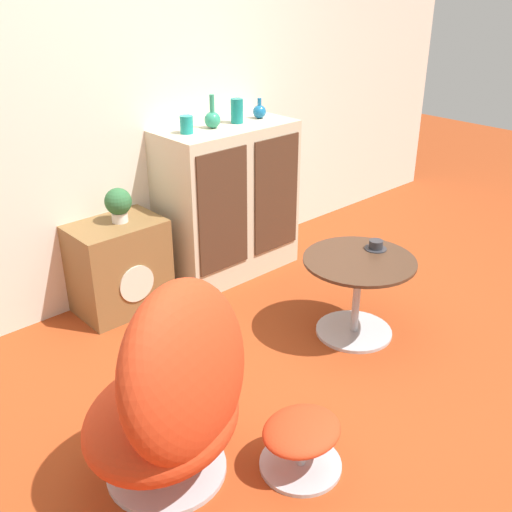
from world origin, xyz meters
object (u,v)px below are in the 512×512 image
Objects in this scene: ottoman at (301,438)px; potted_plant at (118,203)px; coffee_table at (357,287)px; vase_rightmost at (259,111)px; vase_inner_right at (237,111)px; vase_leftmost at (186,125)px; teacup at (376,246)px; sideboard at (228,201)px; tv_console at (119,266)px; vase_inner_left at (212,118)px; egg_chair at (174,396)px.

potted_plant is at bearing 83.43° from ottoman.
vase_rightmost is (0.30, 1.16, 0.79)m from coffee_table.
coffee_table is at bearing -94.77° from vase_inner_right.
vase_inner_right reaches higher than coffee_table.
vase_leftmost is 1.37m from teacup.
sideboard is at bearing 58.90° from ottoman.
potted_plant reaches higher than coffee_table.
vase_rightmost is at bearing -2.23° from tv_console.
vase_inner_left reaches higher than teacup.
vase_rightmost is 1.28m from teacup.
potted_plant is (-0.70, 0.05, -0.41)m from vase_inner_left.
sideboard is at bearing -179.27° from vase_rightmost.
vase_inner_right is at bearing 2.22° from sideboard.
egg_chair reaches higher than coffee_table.
sideboard is 1.80× the size of tv_console.
vase_inner_left is (0.90, 1.68, 0.95)m from ottoman.
vase_leftmost is at bearing 67.45° from ottoman.
egg_chair reaches higher than potted_plant.
tv_console is (-0.85, 0.05, -0.23)m from sideboard.
vase_inner_left is at bearing 45.86° from egg_chair.
egg_chair is at bearing -171.76° from coffee_table.
sideboard is 1.17m from coffee_table.
tv_console is 2.74× the size of potted_plant.
vase_rightmost is at bearing 83.77° from teacup.
teacup is (0.18, -1.13, -0.01)m from sideboard.
vase_inner_left is (0.75, -0.04, 0.82)m from tv_console.
vase_inner_right is (0.21, -0.00, 0.02)m from vase_inner_left.
potted_plant is (0.62, 1.41, 0.27)m from egg_chair.
vase_inner_left is at bearing 177.95° from sideboard.
vase_rightmost is (1.31, 1.68, 0.94)m from ottoman.
tv_console is at bearing 67.63° from egg_chair.
vase_inner_left is 1.32m from teacup.
vase_inner_left is at bearing 104.16° from teacup.
ottoman is 2.79× the size of teacup.
sideboard is at bearing -3.49° from potted_plant.
vase_rightmost is at bearing 0.73° from sideboard.
egg_chair is 1.63m from teacup.
tv_console reaches higher than coffee_table.
ottoman is at bearing -36.71° from egg_chair.
vase_inner_right is (1.53, 1.37, 0.70)m from egg_chair.
egg_chair is 8.77× the size of vase_leftmost.
vase_rightmost is at bearing 38.20° from egg_chair.
sideboard is 0.89m from tv_console.
potted_plant is at bearing 124.12° from coffee_table.
vase_inner_left is at bearing 95.47° from coffee_table.
ottoman is 1.71× the size of vase_inner_left.
vase_inner_left is 0.41m from vase_rightmost.
vase_inner_right reaches higher than teacup.
vase_leftmost is at bearing 105.28° from coffee_table.
egg_chair is (-1.43, -1.36, -0.10)m from sideboard.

